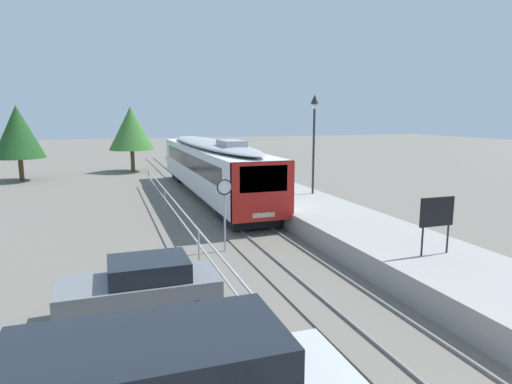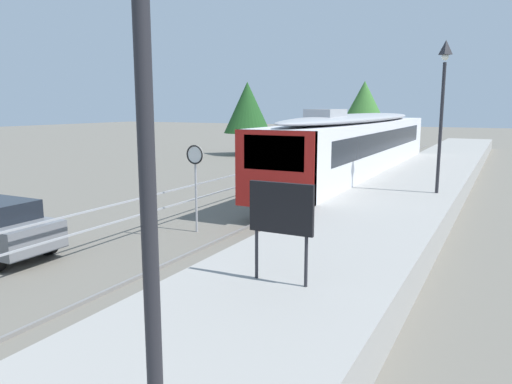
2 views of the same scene
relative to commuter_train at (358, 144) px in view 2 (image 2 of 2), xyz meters
The scene contains 11 objects.
ground_plane 4.30m from the commuter_train, 143.66° to the right, with size 160.00×160.00×0.00m, color #6B665B.
track_rails 3.06m from the commuter_train, 90.00° to the right, with size 3.20×60.00×0.14m.
commuter_train is the anchor object (origin of this frame).
station_platform 4.28m from the commuter_train, 34.18° to the right, with size 3.90×60.00×0.90m, color #999691.
platform_lamp_near_end 21.96m from the commuter_train, 78.18° to the right, with size 0.34×0.34×5.35m.
platform_lamp_mid_platform 7.44m from the commuter_train, 50.38° to the right, with size 0.34×0.34×5.35m.
platform_notice_board 16.68m from the commuter_train, 78.80° to the right, with size 1.20×0.08×1.80m.
speed_limit_sign 11.38m from the commuter_train, 100.50° to the right, with size 0.61×0.10×2.81m.
carpark_fence 12.71m from the commuter_train, 105.13° to the right, with size 0.06×36.06×1.25m.
tree_behind_carpark 17.48m from the commuter_train, 136.51° to the left, with size 3.87×3.87×5.96m.
tree_behind_station_far 15.83m from the commuter_train, 104.15° to the left, with size 4.09×4.09×5.97m.
Camera 2 is at (6.69, 0.18, 4.00)m, focal length 34.59 mm.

